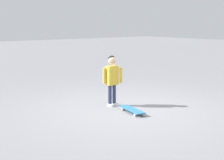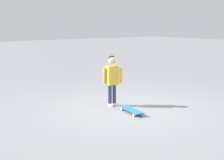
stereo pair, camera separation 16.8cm
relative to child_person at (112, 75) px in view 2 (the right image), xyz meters
The scene contains 3 objects.
ground_plane 0.80m from the child_person, 95.61° to the left, with size 50.00×50.00×0.00m, color gray.
child_person is the anchor object (origin of this frame).
skateboard 0.89m from the child_person, 87.37° to the left, with size 0.31×0.71×0.07m.
Camera 2 is at (3.93, 4.75, 1.73)m, focal length 50.80 mm.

